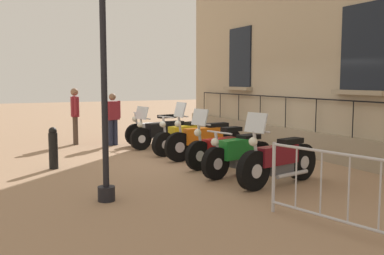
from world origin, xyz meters
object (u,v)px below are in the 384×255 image
object	(u,v)px
motorcycle_green	(238,154)
pedestrian_standing	(75,113)
lamppost	(103,49)
pedestrian_walking	(113,116)
bollard	(53,148)
motorcycle_orange	(204,140)
motorcycle_white	(157,130)
motorcycle_black	(164,133)
crowd_barrier	(334,188)
motorcycle_red	(221,148)
motorcycle_yellow	(185,138)
motorcycle_maroon	(278,161)

from	to	relation	value
motorcycle_green	pedestrian_standing	distance (m)	6.30
lamppost	pedestrian_walking	world-z (taller)	lamppost
bollard	pedestrian_standing	bearing A→B (deg)	-108.37
motorcycle_orange	lamppost	bearing A→B (deg)	40.18
pedestrian_standing	pedestrian_walking	xyz separation A→B (m)	(-0.97, 0.69, -0.10)
motorcycle_white	motorcycle_green	bearing A→B (deg)	88.20
motorcycle_black	motorcycle_orange	world-z (taller)	motorcycle_orange
pedestrian_walking	motorcycle_black	bearing A→B (deg)	136.87
motorcycle_white	crowd_barrier	world-z (taller)	crowd_barrier
motorcycle_orange	pedestrian_standing	distance (m)	4.63
motorcycle_orange	pedestrian_standing	bearing A→B (deg)	-59.04
motorcycle_red	motorcycle_green	bearing A→B (deg)	82.73
motorcycle_red	motorcycle_white	bearing A→B (deg)	-90.54
lamppost	pedestrian_walking	xyz separation A→B (m)	(-1.79, -5.95, -1.56)
motorcycle_yellow	lamppost	distance (m)	5.23
motorcycle_white	pedestrian_walking	size ratio (longest dim) A/B	1.38
motorcycle_white	motorcycle_yellow	size ratio (longest dim) A/B	1.02
motorcycle_white	motorcycle_green	size ratio (longest dim) A/B	1.12
motorcycle_yellow	motorcycle_red	size ratio (longest dim) A/B	1.05
motorcycle_white	pedestrian_walking	distance (m)	1.42
motorcycle_maroon	motorcycle_yellow	bearing A→B (deg)	-89.15
motorcycle_black	motorcycle_red	bearing A→B (deg)	92.00
pedestrian_standing	motorcycle_red	bearing A→B (deg)	114.55
motorcycle_orange	motorcycle_maroon	world-z (taller)	motorcycle_orange
motorcycle_maroon	pedestrian_standing	xyz separation A→B (m)	(2.36, -6.96, 0.52)
motorcycle_orange	crowd_barrier	world-z (taller)	motorcycle_orange
lamppost	pedestrian_standing	size ratio (longest dim) A/B	2.16
lamppost	pedestrian_standing	bearing A→B (deg)	-97.01
motorcycle_white	lamppost	world-z (taller)	lamppost
motorcycle_orange	lamppost	distance (m)	4.61
motorcycle_black	motorcycle_maroon	xyz separation A→B (m)	(-0.21, 5.16, 0.00)
motorcycle_white	crowd_barrier	xyz separation A→B (m)	(0.81, 8.41, 0.15)
motorcycle_orange	pedestrian_walking	world-z (taller)	pedestrian_walking
crowd_barrier	pedestrian_walking	size ratio (longest dim) A/B	1.32
motorcycle_green	motorcycle_maroon	world-z (taller)	motorcycle_maroon
motorcycle_white	motorcycle_maroon	size ratio (longest dim) A/B	1.04
motorcycle_yellow	pedestrian_walking	xyz separation A→B (m)	(1.33, -2.28, 0.45)
motorcycle_black	motorcycle_yellow	world-z (taller)	motorcycle_black
bollard	pedestrian_walking	xyz separation A→B (m)	(-2.16, -2.87, 0.40)
motorcycle_white	motorcycle_yellow	world-z (taller)	motorcycle_yellow
motorcycle_black	bollard	size ratio (longest dim) A/B	2.33
motorcycle_orange	crowd_barrier	bearing A→B (deg)	80.78
lamppost	motorcycle_yellow	bearing A→B (deg)	-130.34
crowd_barrier	bollard	world-z (taller)	crowd_barrier
motorcycle_yellow	crowd_barrier	distance (m)	6.40
motorcycle_orange	pedestrian_walking	size ratio (longest dim) A/B	1.41
motorcycle_maroon	lamppost	xyz separation A→B (m)	(3.18, -0.32, 1.99)
bollard	pedestrian_standing	xyz separation A→B (m)	(-1.18, -3.56, 0.50)
motorcycle_orange	bollard	xyz separation A→B (m)	(3.55, -0.39, -0.01)
motorcycle_yellow	motorcycle_red	world-z (taller)	motorcycle_red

